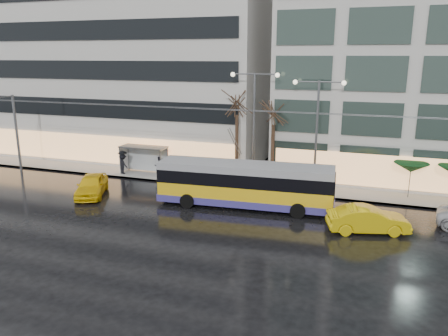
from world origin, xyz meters
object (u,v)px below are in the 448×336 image
at_px(bus_shelter, 141,153).
at_px(trolleybus, 245,186).
at_px(street_lamp_near, 254,113).
at_px(taxi_a, 92,185).

bearing_deg(bus_shelter, trolleybus, -25.30).
relative_size(bus_shelter, street_lamp_near, 0.47).
bearing_deg(trolleybus, street_lamp_near, 98.99).
distance_m(bus_shelter, street_lamp_near, 11.14).
xyz_separation_m(trolleybus, street_lamp_near, (-0.86, 5.43, 4.44)).
xyz_separation_m(trolleybus, taxi_a, (-11.86, -1.29, -0.73)).
relative_size(trolleybus, taxi_a, 2.59).
bearing_deg(bus_shelter, street_lamp_near, 0.63).
distance_m(trolleybus, taxi_a, 11.95).
bearing_deg(street_lamp_near, bus_shelter, -179.37).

